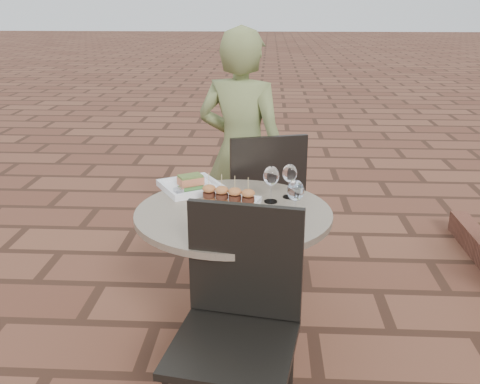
# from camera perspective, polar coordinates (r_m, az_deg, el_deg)

# --- Properties ---
(ground) EXTENTS (60.00, 60.00, 0.00)m
(ground) POSITION_cam_1_polar(r_m,az_deg,el_deg) (2.59, -1.35, -19.38)
(ground) COLOR brown
(ground) RESTS_ON ground
(cafe_table) EXTENTS (0.90, 0.90, 0.73)m
(cafe_table) POSITION_cam_1_polar(r_m,az_deg,el_deg) (2.54, -0.68, -7.15)
(cafe_table) COLOR gray
(cafe_table) RESTS_ON ground
(chair_far) EXTENTS (0.54, 0.54, 0.93)m
(chair_far) POSITION_cam_1_polar(r_m,az_deg,el_deg) (3.16, 2.51, -0.33)
(chair_far) COLOR black
(chair_far) RESTS_ON ground
(chair_near) EXTENTS (0.51, 0.51, 0.93)m
(chair_near) POSITION_cam_1_polar(r_m,az_deg,el_deg) (2.03, -0.14, -12.44)
(chair_near) COLOR black
(chair_near) RESTS_ON ground
(diner) EXTENTS (0.63, 0.51, 1.51)m
(diner) POSITION_cam_1_polar(r_m,az_deg,el_deg) (3.25, 0.15, 4.03)
(diner) COLOR olive
(diner) RESTS_ON ground
(plate_salmon) EXTENTS (0.37, 0.37, 0.08)m
(plate_salmon) POSITION_cam_1_polar(r_m,az_deg,el_deg) (2.71, -5.28, 0.71)
(plate_salmon) COLOR white
(plate_salmon) RESTS_ON cafe_table
(plate_sliders) EXTENTS (0.30, 0.30, 0.16)m
(plate_sliders) POSITION_cam_1_polar(r_m,az_deg,el_deg) (2.46, -1.25, -0.87)
(plate_sliders) COLOR white
(plate_sliders) RESTS_ON cafe_table
(plate_tuna) EXTENTS (0.24, 0.24, 0.03)m
(plate_tuna) POSITION_cam_1_polar(r_m,az_deg,el_deg) (2.17, 2.18, -4.41)
(plate_tuna) COLOR white
(plate_tuna) RESTS_ON cafe_table
(wine_glass_right) EXTENTS (0.08, 0.08, 0.18)m
(wine_glass_right) POSITION_cam_1_polar(r_m,az_deg,el_deg) (2.32, 5.95, 0.04)
(wine_glass_right) COLOR white
(wine_glass_right) RESTS_ON cafe_table
(wine_glass_mid) EXTENTS (0.08, 0.08, 0.18)m
(wine_glass_mid) POSITION_cam_1_polar(r_m,az_deg,el_deg) (2.51, 3.35, 1.63)
(wine_glass_mid) COLOR white
(wine_glass_mid) RESTS_ON cafe_table
(wine_glass_far) EXTENTS (0.07, 0.07, 0.17)m
(wine_glass_far) POSITION_cam_1_polar(r_m,az_deg,el_deg) (2.57, 5.32, 1.92)
(wine_glass_far) COLOR white
(wine_glass_far) RESTS_ON cafe_table
(steel_ramekin) EXTENTS (0.07, 0.07, 0.04)m
(steel_ramekin) POSITION_cam_1_polar(r_m,az_deg,el_deg) (2.62, -6.55, -0.05)
(steel_ramekin) COLOR silver
(steel_ramekin) RESTS_ON cafe_table
(cutlery_set) EXTENTS (0.13, 0.22, 0.00)m
(cutlery_set) POSITION_cam_1_polar(r_m,az_deg,el_deg) (2.20, 5.37, -4.51)
(cutlery_set) COLOR silver
(cutlery_set) RESTS_ON cafe_table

